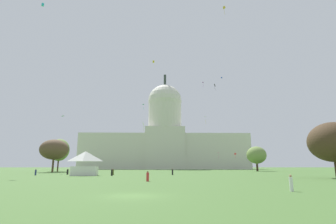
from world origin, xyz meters
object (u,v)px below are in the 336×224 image
Objects in this scene: tree_east_near at (256,155)px; kite_gold_high at (224,8)px; person_red_front_center at (148,177)px; person_black_near_tree_east at (173,172)px; event_tent at (85,163)px; kite_red_low at (235,154)px; tree_east_far at (333,142)px; person_black_lawn_far_right at (112,173)px; capitol_building at (165,140)px; kite_white_mid at (206,118)px; tree_west_mid at (59,150)px; kite_cyan_high at (43,5)px; kite_turquoise_mid at (145,105)px; person_olive_back_left at (113,172)px; kite_black_high at (215,86)px; tree_west_far at (54,150)px; kite_green_mid at (65,117)px; kite_pink_low at (219,154)px; kite_blue_high at (222,78)px; kite_lime_low at (143,125)px; person_black_mid_left at (68,172)px; person_navy_back_right at (36,172)px; person_white_aisle_center at (291,183)px; kite_violet_high at (204,83)px; kite_yellow_high at (154,62)px.

kite_gold_high is (-20.24, -32.75, 52.74)m from tree_east_near.
person_black_near_tree_east is at bearing 82.23° from person_red_front_center.
event_tent is 3.03× the size of kite_red_low.
tree_east_far is 6.50× the size of person_black_lawn_far_right.
kite_white_mid is at bearing -66.26° from capitol_building.
tree_east_near is (62.22, 52.70, 4.05)m from event_tent.
tree_west_mid is 73.20m from kite_white_mid.
kite_turquoise_mid is (33.25, 33.89, -27.46)m from kite_cyan_high.
capitol_building is at bearing 75.29° from event_tent.
kite_black_high is (38.47, 50.11, 39.70)m from person_olive_back_left.
tree_west_far is 75.73m from kite_white_mid.
kite_green_mid reaches higher than person_black_lawn_far_right.
person_olive_back_left is 0.54× the size of kite_pink_low.
kite_blue_high is at bearing -156.10° from kite_red_low.
person_black_near_tree_east is at bearing 5.68° from event_tent.
person_red_front_center is 58.66m from kite_lime_low.
capitol_building reaches higher than tree_west_far.
person_red_front_center is 0.55× the size of kite_pink_low.
capitol_building is at bearing -166.62° from person_black_mid_left.
kite_turquoise_mid is at bearing -135.36° from person_black_lawn_far_right.
tree_west_mid reaches higher than person_black_lawn_far_right.
capitol_building is 122.06m from person_navy_back_right.
tree_west_far is (-21.21, 33.20, 5.24)m from event_tent.
person_white_aisle_center is 78.36m from kite_green_mid.
person_black_mid_left is (18.08, -39.99, -8.27)m from tree_west_mid.
kite_violet_high reaches higher than kite_turquoise_mid.
kite_violet_high reaches higher than kite_white_mid.
person_olive_back_left is 0.45× the size of kite_gold_high.
kite_white_mid is (56.18, 48.85, 8.97)m from kite_green_mid.
kite_gold_high reaches higher than kite_green_mid.
kite_cyan_high is at bearing 157.61° from tree_east_far.
kite_yellow_high is at bearing 40.61° from kite_lime_low.
kite_red_low is (2.59, 78.63, 1.16)m from tree_east_far.
kite_cyan_high is 0.29× the size of kite_white_mid.
person_navy_back_right is at bearing -177.39° from kite_lime_low.
kite_red_low reaches higher than person_red_front_center.
person_black_lawn_far_right is 0.50× the size of kite_gold_high.
tree_east_far is 94.76m from kite_cyan_high.
person_navy_back_right is at bearing 144.27° from kite_green_mid.
person_black_lawn_far_right is 1.87× the size of kite_blue_high.
kite_turquoise_mid is 0.80× the size of kite_violet_high.
tree_west_far is 70.12m from person_red_front_center.
kite_pink_low is at bearing -59.40° from kite_white_mid.
kite_yellow_high reaches higher than person_black_lawn_far_right.
kite_gold_high reaches higher than kite_red_low.
person_olive_back_left is (-55.95, -48.38, -6.45)m from tree_east_near.
kite_cyan_high is at bearing 152.95° from person_olive_back_left.
person_black_near_tree_east is 89.03m from kite_yellow_high.
kite_green_mid reaches higher than tree_west_mid.
kite_violet_high is (23.77, 86.19, 43.19)m from person_red_front_center.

